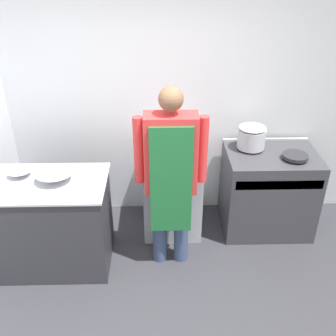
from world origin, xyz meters
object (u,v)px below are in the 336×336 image
object	(u,v)px
fridge_unit	(172,192)
mixing_bowl	(55,177)
stock_pot	(252,136)
person_cook	(171,171)
saute_pan	(295,156)
stove	(267,191)

from	to	relation	value
fridge_unit	mixing_bowl	world-z (taller)	mixing_bowl
fridge_unit	stock_pot	bearing A→B (deg)	6.16
person_cook	mixing_bowl	bearing A→B (deg)	178.51
stock_pot	person_cook	bearing A→B (deg)	-142.84
person_cook	fridge_unit	bearing A→B (deg)	86.53
fridge_unit	person_cook	distance (m)	0.82
stock_pot	saute_pan	distance (m)	0.48
person_cook	stock_pot	xyz separation A→B (m)	(0.86, 0.65, 0.02)
stove	fridge_unit	distance (m)	1.04
person_cook	stock_pot	distance (m)	1.08
mixing_bowl	stove	bearing A→B (deg)	13.38
stove	saute_pan	bearing A→B (deg)	-32.50
stove	stock_pot	world-z (taller)	stock_pot
fridge_unit	stock_pot	world-z (taller)	stock_pot
mixing_bowl	saute_pan	world-z (taller)	mixing_bowl
saute_pan	mixing_bowl	bearing A→B (deg)	-170.55
person_cook	saute_pan	bearing A→B (deg)	18.04
fridge_unit	stock_pot	distance (m)	1.03
fridge_unit	saute_pan	size ratio (longest dim) A/B	3.42
stove	saute_pan	xyz separation A→B (m)	(0.19, -0.12, 0.49)
stove	stock_pot	xyz separation A→B (m)	(-0.21, 0.12, 0.60)
stove	person_cook	distance (m)	1.33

